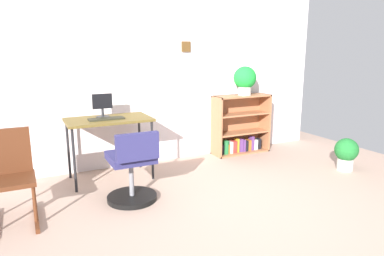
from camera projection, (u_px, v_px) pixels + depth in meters
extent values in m
plane|color=tan|center=(248.00, 223.00, 3.13)|extent=(6.24, 6.24, 0.00)
cube|color=silver|center=(160.00, 76.00, 4.75)|extent=(5.20, 0.10, 2.41)
cube|color=#523618|center=(186.00, 47.00, 4.78)|extent=(0.13, 0.02, 0.14)
cube|color=brown|center=(109.00, 120.00, 4.09)|extent=(0.98, 0.57, 0.03)
cylinder|color=black|center=(74.00, 161.00, 3.76)|extent=(0.03, 0.03, 0.72)
cylinder|color=black|center=(152.00, 151.00, 4.15)|extent=(0.03, 0.03, 0.72)
cylinder|color=black|center=(68.00, 150.00, 4.19)|extent=(0.03, 0.03, 0.72)
cylinder|color=black|center=(140.00, 141.00, 4.58)|extent=(0.03, 0.03, 0.72)
cylinder|color=#262628|center=(103.00, 117.00, 4.16)|extent=(0.16, 0.16, 0.01)
cylinder|color=#262628|center=(103.00, 112.00, 4.15)|extent=(0.03, 0.03, 0.10)
cube|color=black|center=(102.00, 101.00, 4.11)|extent=(0.24, 0.02, 0.18)
cube|color=#29281B|center=(106.00, 119.00, 4.02)|extent=(0.41, 0.15, 0.02)
cylinder|color=black|center=(132.00, 197.00, 3.63)|extent=(0.52, 0.52, 0.05)
cylinder|color=slate|center=(131.00, 178.00, 3.58)|extent=(0.05, 0.05, 0.38)
cube|color=navy|center=(131.00, 157.00, 3.53)|extent=(0.44, 0.44, 0.08)
cube|color=navy|center=(137.00, 147.00, 3.28)|extent=(0.42, 0.07, 0.27)
cube|color=#4F2714|center=(36.00, 216.00, 3.22)|extent=(0.04, 0.64, 0.04)
cylinder|color=#4F2714|center=(35.00, 204.00, 3.04)|extent=(0.03, 0.03, 0.34)
cylinder|color=#4F2714|center=(33.00, 191.00, 3.32)|extent=(0.03, 0.03, 0.34)
cube|color=#4F2714|center=(10.00, 181.00, 3.06)|extent=(0.42, 0.40, 0.04)
cube|color=#4F2714|center=(7.00, 151.00, 3.17)|extent=(0.40, 0.04, 0.42)
cube|color=#9D6340|center=(217.00, 127.00, 5.06)|extent=(0.02, 0.30, 0.89)
cube|color=#9D6340|center=(264.00, 122.00, 5.44)|extent=(0.02, 0.30, 0.89)
cube|color=#9D6340|center=(242.00, 96.00, 5.15)|extent=(0.90, 0.30, 0.02)
cube|color=#9D6340|center=(240.00, 152.00, 5.34)|extent=(0.90, 0.30, 0.02)
cube|color=#9D6340|center=(236.00, 123.00, 5.37)|extent=(0.90, 0.02, 0.89)
cube|color=#9D6340|center=(241.00, 132.00, 5.27)|extent=(0.85, 0.28, 0.02)
cube|color=#9D6340|center=(242.00, 114.00, 5.21)|extent=(0.85, 0.28, 0.02)
cube|color=#B79323|center=(219.00, 150.00, 5.14)|extent=(0.03, 0.12, 0.14)
cube|color=black|center=(221.00, 149.00, 5.16)|extent=(0.05, 0.09, 0.15)
cube|color=#237238|center=(225.00, 147.00, 5.18)|extent=(0.06, 0.12, 0.21)
cube|color=#99591E|center=(227.00, 149.00, 5.21)|extent=(0.03, 0.10, 0.14)
cube|color=beige|center=(230.00, 147.00, 5.22)|extent=(0.05, 0.10, 0.18)
cube|color=#B22D28|center=(233.00, 147.00, 5.25)|extent=(0.06, 0.11, 0.18)
cube|color=#B79323|center=(237.00, 145.00, 5.27)|extent=(0.03, 0.10, 0.21)
cube|color=#593372|center=(240.00, 145.00, 5.30)|extent=(0.06, 0.10, 0.20)
cube|color=#593372|center=(243.00, 145.00, 5.33)|extent=(0.04, 0.11, 0.18)
cube|color=black|center=(245.00, 145.00, 5.35)|extent=(0.04, 0.13, 0.16)
cube|color=#99591E|center=(248.00, 145.00, 5.37)|extent=(0.06, 0.10, 0.17)
cube|color=#593372|center=(251.00, 143.00, 5.39)|extent=(0.05, 0.10, 0.22)
cube|color=beige|center=(254.00, 144.00, 5.42)|extent=(0.06, 0.10, 0.16)
cube|color=black|center=(258.00, 143.00, 5.45)|extent=(0.06, 0.09, 0.17)
cylinder|color=#B7B2A8|center=(245.00, 91.00, 5.13)|extent=(0.19, 0.19, 0.13)
sphere|color=green|center=(245.00, 78.00, 5.09)|extent=(0.34, 0.34, 0.34)
cylinder|color=#B7B2A8|center=(345.00, 164.00, 4.54)|extent=(0.20, 0.20, 0.16)
sphere|color=#1B6427|center=(346.00, 150.00, 4.49)|extent=(0.30, 0.30, 0.30)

